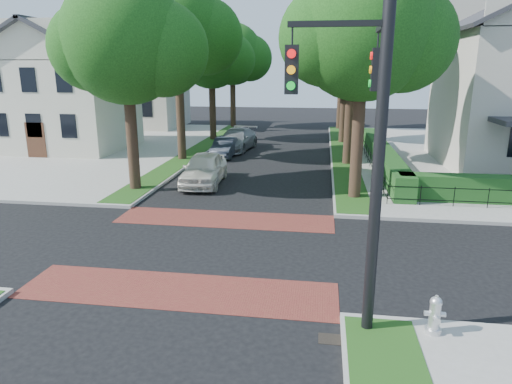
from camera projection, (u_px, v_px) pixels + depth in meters
ground at (206, 248)px, 15.95m from camera, size 120.00×120.00×0.00m
sidewalk_nw at (30, 145)px, 36.81m from camera, size 30.00×30.00×0.15m
crosswalk_far at (225, 219)px, 19.01m from camera, size 9.00×2.20×0.01m
crosswalk_near at (178, 291)px, 12.90m from camera, size 9.00×2.20×0.01m
storm_drain at (332, 339)px, 10.58m from camera, size 0.65×0.45×0.01m
grass_strip_ne at (343, 152)px, 33.39m from camera, size 1.60×29.80×0.02m
grass_strip_nw at (200, 148)px, 34.91m from camera, size 1.60×29.80×0.02m
tree_right_near at (366, 32)px, 20.08m from camera, size 7.75×6.67×10.66m
tree_right_mid at (355, 36)px, 27.64m from camera, size 8.25×7.09×11.22m
tree_right_far at (347, 58)px, 36.49m from camera, size 7.25×6.23×9.74m
tree_right_back at (343, 56)px, 45.00m from camera, size 7.50×6.45×10.20m
tree_left_near at (129, 43)px, 21.71m from camera, size 7.50×6.45×10.20m
tree_left_mid at (180, 32)px, 29.08m from camera, size 8.00×6.88×11.48m
tree_left_far at (213, 56)px, 37.97m from camera, size 7.00×6.02×9.86m
tree_left_back at (234, 55)px, 46.51m from camera, size 7.75×6.66×10.44m
hedge_main_road at (382, 155)px, 29.00m from camera, size 1.00×18.00×1.20m
fence_main_road at (369, 157)px, 29.15m from camera, size 0.06×18.00×0.90m
house_left_near at (62, 83)px, 33.99m from camera, size 10.00×9.00×10.14m
house_left_far at (136, 79)px, 47.36m from camera, size 10.00×9.00×10.14m
traffic_signal at (369, 134)px, 9.82m from camera, size 2.17×2.00×8.00m
parked_car_front at (204, 169)px, 24.58m from camera, size 2.27×5.08×1.70m
parked_car_middle at (225, 148)px, 32.31m from camera, size 1.42×4.03×1.33m
parked_car_rear at (236, 140)px, 34.97m from camera, size 2.88×5.80×1.62m
fire_hydrant at (435, 315)px, 10.47m from camera, size 0.50×0.52×0.94m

